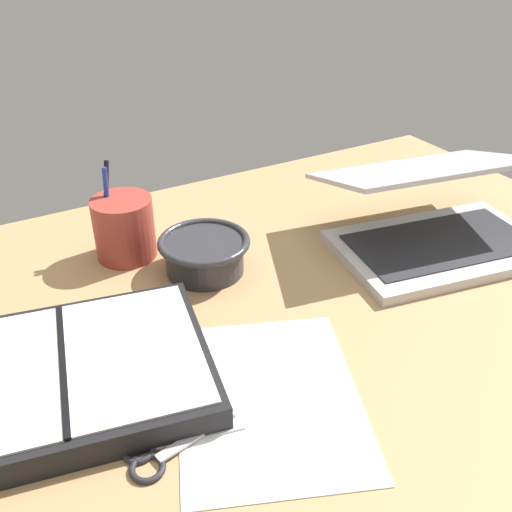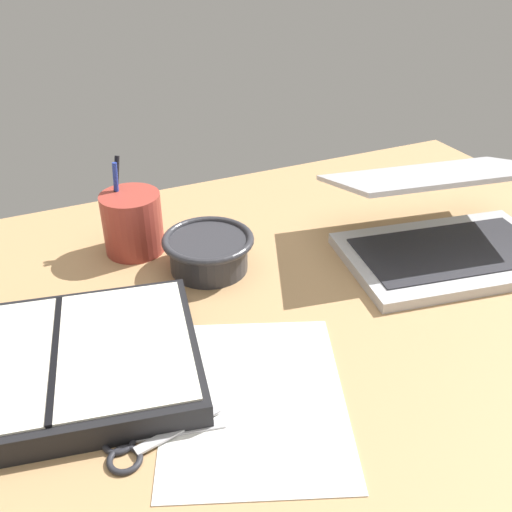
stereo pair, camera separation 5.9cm
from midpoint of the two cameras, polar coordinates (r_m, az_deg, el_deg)
The scene contains 7 objects.
desk_top at distance 82.51cm, azimuth 0.29°, elevation -7.14°, with size 140.00×100.00×2.00cm, color tan.
laptop at distance 101.30cm, azimuth 15.81°, elevation 3.50°, with size 39.16×34.55×15.59cm.
bowl at distance 91.66cm, azimuth -7.01°, elevation 0.27°, with size 14.75×14.75×6.01cm.
pen_cup at distance 97.44cm, azimuth -14.78°, elevation 2.72°, with size 9.98×9.98×16.14cm.
planner at distance 75.33cm, azimuth -20.72°, elevation -11.24°, with size 39.11×32.08×4.01cm.
scissors at distance 66.37cm, azimuth -12.43°, elevation -18.69°, with size 13.72×6.64×0.80cm.
paper_sheet_front at distance 70.79cm, azimuth -1.20°, elevation -13.98°, with size 21.70×28.28×0.16cm, color white.
Camera 1 is at (-34.51, -54.59, 52.62)cm, focal length 40.00 mm.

